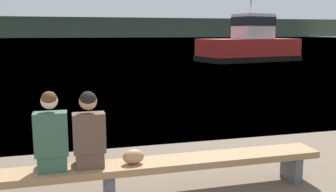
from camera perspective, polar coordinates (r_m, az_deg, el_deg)
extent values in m
plane|color=#386084|center=(126.92, -15.19, 8.36)|extent=(240.00, 240.00, 0.00)
cube|color=#384233|center=(174.71, -15.29, 10.06)|extent=(600.00, 12.00, 8.72)
cube|color=#8E6B47|center=(5.02, -9.06, -10.90)|extent=(6.05, 0.48, 0.09)
cube|color=#515156|center=(6.00, 18.27, -10.23)|extent=(0.12, 0.41, 0.38)
cube|color=#515156|center=(5.11, -8.99, -13.41)|extent=(0.12, 0.41, 0.38)
cube|color=#2D4C3D|center=(5.03, -17.15, -9.36)|extent=(0.35, 0.40, 0.21)
cube|color=#2D4C3D|center=(4.83, -17.40, -5.53)|extent=(0.40, 0.22, 0.54)
sphere|color=beige|center=(4.74, -17.66, -0.70)|extent=(0.20, 0.20, 0.20)
sphere|color=#472D19|center=(4.72, -17.68, -0.42)|extent=(0.19, 0.19, 0.19)
cube|color=#4C382D|center=(5.03, -11.85, -9.13)|extent=(0.35, 0.40, 0.21)
cube|color=#4C382D|center=(4.83, -11.93, -5.51)|extent=(0.40, 0.22, 0.51)
sphere|color=tan|center=(4.75, -12.10, -0.80)|extent=(0.22, 0.22, 0.22)
sphere|color=black|center=(4.72, -12.10, -0.50)|extent=(0.20, 0.20, 0.20)
ellipsoid|color=#9E754C|center=(4.99, -5.30, -9.19)|extent=(0.28, 0.17, 0.20)
cube|color=red|center=(29.78, 12.13, 6.89)|extent=(8.12, 4.83, 1.69)
cube|color=black|center=(29.82, 12.09, 5.66)|extent=(8.30, 4.99, 0.41)
cube|color=silver|center=(29.99, 12.83, 10.29)|extent=(3.01, 2.52, 1.87)
cube|color=black|center=(30.00, 12.86, 11.01)|extent=(3.07, 2.60, 0.67)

